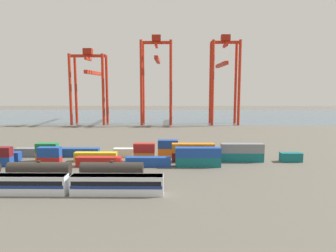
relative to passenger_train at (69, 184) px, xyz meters
name	(u,v)px	position (x,y,z in m)	size (l,w,h in m)	color
ground_plane	(137,141)	(7.04, 60.88, -2.14)	(420.00, 420.00, 0.00)	#5B564C
harbour_water	(153,116)	(7.04, 162.73, -2.14)	(400.00, 110.00, 0.01)	#475B6B
passenger_train	(69,184)	(0.00, 0.00, 0.00)	(37.72, 3.14, 3.90)	silver
freight_tank_row	(40,170)	(-10.05, 9.86, -0.04)	(48.01, 2.96, 4.42)	#232326
shipping_container_0	(1,161)	(-25.58, 21.73, -0.84)	(6.04, 2.44, 2.60)	#1C4299
shipping_container_1	(0,152)	(-25.58, 21.73, 1.76)	(6.04, 2.44, 2.60)	maroon
shipping_container_2	(50,161)	(-12.29, 21.73, -0.84)	(6.04, 2.44, 2.60)	#AD211C
shipping_container_3	(49,152)	(-12.29, 21.73, 1.76)	(6.04, 2.44, 2.60)	#1C4299
shipping_container_4	(99,162)	(1.00, 21.73, -0.84)	(12.10, 2.44, 2.60)	#AD211C
shipping_container_5	(148,162)	(14.30, 21.73, -0.84)	(12.10, 2.44, 2.60)	#1C4299
shipping_container_6	(198,162)	(27.59, 21.73, -0.84)	(12.10, 2.44, 2.60)	#146066
shipping_container_7	(198,152)	(27.59, 21.73, 1.76)	(12.10, 2.44, 2.60)	#1C4299
shipping_container_9	(47,157)	(-15.21, 27.52, -0.84)	(6.04, 2.44, 2.60)	orange
shipping_container_10	(47,148)	(-15.21, 27.52, 1.76)	(6.04, 2.44, 2.60)	#197538
shipping_container_11	(96,157)	(-1.26, 27.52, -0.84)	(12.10, 2.44, 2.60)	gold
shipping_container_12	(144,157)	(12.69, 27.52, -0.84)	(6.04, 2.44, 2.60)	orange
shipping_container_13	(144,148)	(12.69, 27.52, 1.76)	(6.04, 2.44, 2.60)	#AD211C
shipping_container_14	(193,157)	(26.65, 27.52, -0.84)	(12.10, 2.44, 2.60)	maroon
shipping_container_15	(193,148)	(26.65, 27.52, 1.76)	(12.10, 2.44, 2.60)	orange
shipping_container_16	(242,157)	(40.60, 27.52, -0.84)	(12.10, 2.44, 2.60)	#146066
shipping_container_17	(242,148)	(40.60, 27.52, 1.76)	(12.10, 2.44, 2.60)	slate
shipping_container_18	(291,157)	(54.55, 27.52, -0.84)	(6.04, 2.44, 2.60)	#146066
shipping_container_19	(35,152)	(-21.15, 33.30, -0.84)	(12.10, 2.44, 2.60)	slate
shipping_container_20	(79,152)	(-7.64, 33.30, -0.84)	(12.10, 2.44, 2.60)	#1C4299
shipping_container_21	(124,152)	(5.88, 33.30, -0.84)	(6.04, 2.44, 2.60)	silver
shipping_container_22	(168,153)	(19.40, 33.30, -0.84)	(6.04, 2.44, 2.60)	orange
shipping_container_23	(168,144)	(19.40, 33.30, 1.76)	(6.04, 2.44, 2.60)	#1C4299
gantry_crane_west	(90,78)	(-25.41, 118.83, 23.28)	(19.45, 41.19, 41.63)	red
gantry_crane_central	(157,71)	(12.21, 118.05, 27.66)	(17.41, 38.82, 48.70)	red
gantry_crane_east	(224,72)	(49.83, 117.73, 26.86)	(15.86, 35.75, 48.79)	red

